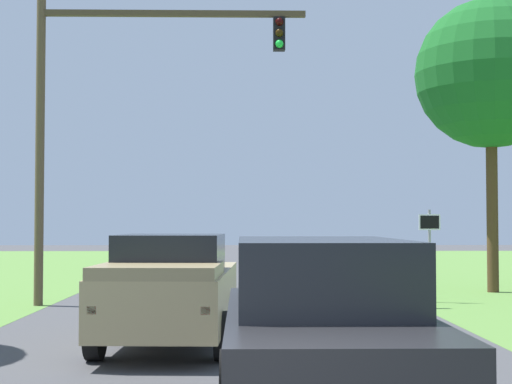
# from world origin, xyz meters

# --- Properties ---
(ground_plane) EXTENTS (120.00, 120.00, 0.00)m
(ground_plane) POSITION_xyz_m (0.00, 9.53, 0.00)
(ground_plane) COLOR #424244
(red_suv_near) EXTENTS (2.13, 4.86, 2.05)m
(red_suv_near) POSITION_xyz_m (1.03, 3.41, 1.07)
(red_suv_near) COLOR black
(red_suv_near) RESTS_ON ground_plane
(pickup_truck_lead) EXTENTS (2.48, 5.63, 2.00)m
(pickup_truck_lead) POSITION_xyz_m (-1.04, 9.71, 1.02)
(pickup_truck_lead) COLOR tan
(pickup_truck_lead) RESTS_ON ground_plane
(traffic_light) EXTENTS (7.27, 0.40, 8.48)m
(traffic_light) POSITION_xyz_m (-3.43, 16.34, 5.53)
(traffic_light) COLOR brown
(traffic_light) RESTS_ON ground_plane
(keep_moving_sign) EXTENTS (0.60, 0.09, 2.57)m
(keep_moving_sign) POSITION_xyz_m (5.45, 16.95, 1.64)
(keep_moving_sign) COLOR gray
(keep_moving_sign) RESTS_ON ground_plane
(oak_tree_right) EXTENTS (4.80, 4.80, 9.39)m
(oak_tree_right) POSITION_xyz_m (8.21, 19.99, 6.96)
(oak_tree_right) COLOR #4C351E
(oak_tree_right) RESTS_ON ground_plane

